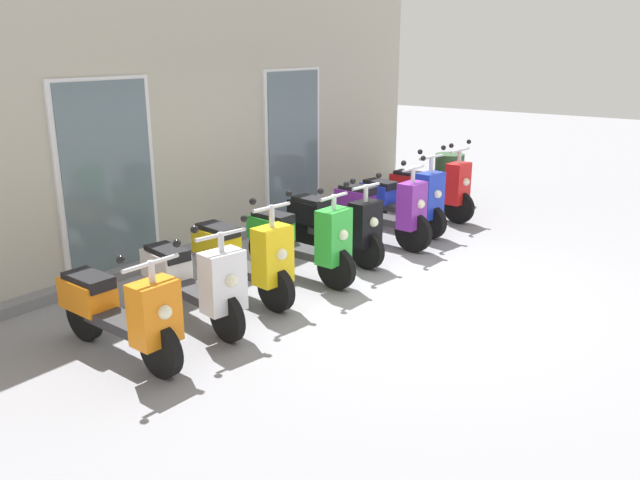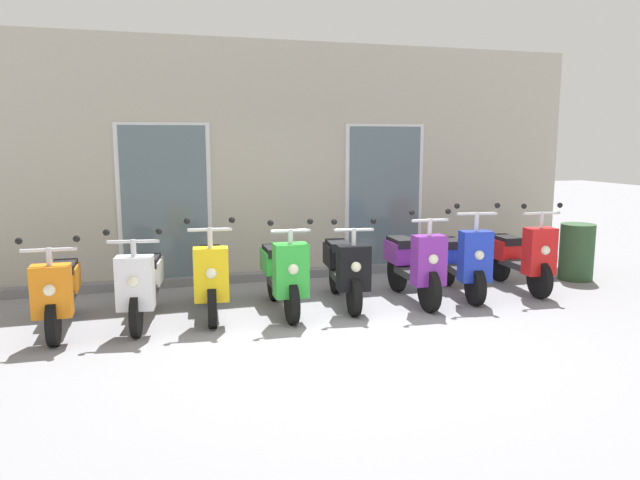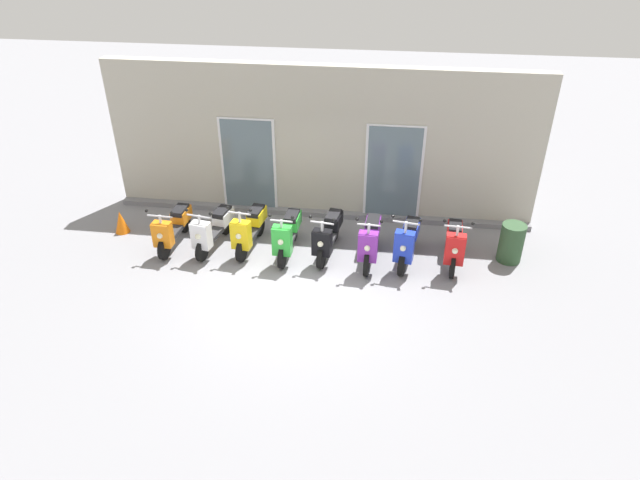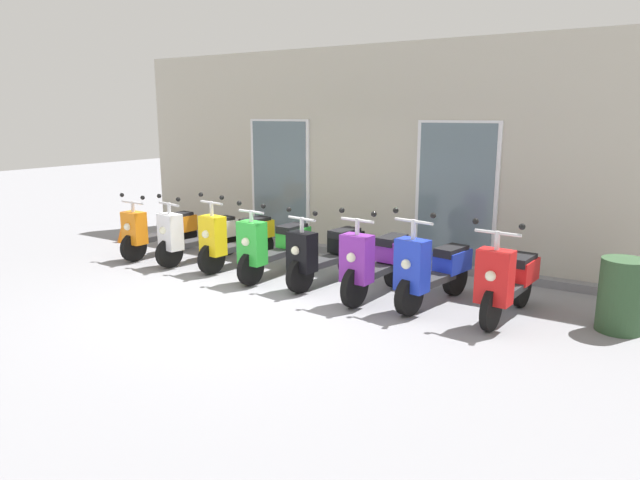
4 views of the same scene
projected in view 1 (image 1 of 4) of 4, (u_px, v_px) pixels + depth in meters
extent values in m
plane|color=gray|center=(401.00, 288.00, 7.32)|extent=(40.00, 40.00, 0.00)
cube|color=#B2AD9E|center=(203.00, 115.00, 8.58)|extent=(9.70, 0.30, 3.48)
cube|color=slate|center=(222.00, 240.00, 8.92)|extent=(9.70, 0.20, 0.12)
cube|color=silver|center=(108.00, 181.00, 7.37)|extent=(1.29, 0.04, 2.30)
cube|color=slate|center=(109.00, 181.00, 7.36)|extent=(1.17, 0.02, 2.22)
cube|color=silver|center=(293.00, 146.00, 9.93)|extent=(1.29, 0.04, 2.30)
cube|color=slate|center=(294.00, 146.00, 9.92)|extent=(1.17, 0.02, 2.22)
cylinder|color=black|center=(161.00, 350.00, 5.32)|extent=(0.11, 0.47, 0.47)
cylinder|color=black|center=(84.00, 316.00, 5.99)|extent=(0.11, 0.47, 0.47)
cube|color=#2D2D30|center=(119.00, 322.00, 5.63)|extent=(0.29, 0.71, 0.09)
cube|color=orange|center=(155.00, 313.00, 5.25)|extent=(0.39, 0.26, 0.53)
sphere|color=#F2EFCC|center=(165.00, 312.00, 5.16)|extent=(0.12, 0.12, 0.12)
cube|color=orange|center=(88.00, 294.00, 5.86)|extent=(0.32, 0.53, 0.28)
cube|color=black|center=(89.00, 280.00, 5.80)|extent=(0.28, 0.49, 0.11)
cylinder|color=silver|center=(152.00, 273.00, 5.15)|extent=(0.06, 0.06, 0.20)
cylinder|color=silver|center=(151.00, 263.00, 5.12)|extent=(0.53, 0.06, 0.04)
sphere|color=black|center=(177.00, 243.00, 5.29)|extent=(0.07, 0.07, 0.07)
sphere|color=black|center=(121.00, 260.00, 4.90)|extent=(0.07, 0.07, 0.07)
cylinder|color=black|center=(227.00, 318.00, 5.95)|extent=(0.16, 0.47, 0.47)
cylinder|color=black|center=(163.00, 285.00, 6.75)|extent=(0.16, 0.47, 0.47)
cube|color=#2D2D30|center=(192.00, 291.00, 6.32)|extent=(0.38, 0.74, 0.09)
cube|color=white|center=(223.00, 281.00, 5.88)|extent=(0.42, 0.30, 0.57)
sphere|color=#F2EFCC|center=(231.00, 281.00, 5.78)|extent=(0.12, 0.12, 0.12)
cube|color=white|center=(166.00, 265.00, 6.60)|extent=(0.38, 0.56, 0.28)
cube|color=black|center=(167.00, 253.00, 6.54)|extent=(0.34, 0.52, 0.11)
cylinder|color=silver|center=(221.00, 243.00, 5.78)|extent=(0.06, 0.06, 0.20)
cylinder|color=silver|center=(221.00, 235.00, 5.75)|extent=(0.53, 0.13, 0.04)
sphere|color=black|center=(244.00, 218.00, 5.90)|extent=(0.07, 0.07, 0.07)
sphere|color=black|center=(195.00, 229.00, 5.55)|extent=(0.07, 0.07, 0.07)
cylinder|color=black|center=(276.00, 289.00, 6.63)|extent=(0.15, 0.48, 0.47)
cylinder|color=black|center=(212.00, 266.00, 7.34)|extent=(0.15, 0.48, 0.47)
cube|color=#2D2D30|center=(242.00, 268.00, 6.96)|extent=(0.34, 0.69, 0.09)
cube|color=yellow|center=(273.00, 255.00, 6.56)|extent=(0.41, 0.28, 0.60)
sphere|color=#F2EFCC|center=(281.00, 254.00, 6.46)|extent=(0.12, 0.12, 0.12)
cube|color=yellow|center=(216.00, 242.00, 7.18)|extent=(0.36, 0.55, 0.28)
cube|color=black|center=(218.00, 230.00, 7.11)|extent=(0.32, 0.51, 0.11)
cylinder|color=silver|center=(272.00, 217.00, 6.44)|extent=(0.06, 0.06, 0.24)
cylinder|color=silver|center=(272.00, 207.00, 6.41)|extent=(0.48, 0.09, 0.04)
sphere|color=black|center=(289.00, 193.00, 6.55)|extent=(0.07, 0.07, 0.07)
sphere|color=black|center=(253.00, 201.00, 6.21)|extent=(0.07, 0.07, 0.07)
cylinder|color=black|center=(336.00, 268.00, 7.23)|extent=(0.11, 0.49, 0.49)
cylinder|color=black|center=(265.00, 250.00, 7.89)|extent=(0.11, 0.49, 0.49)
cube|color=#2D2D30|center=(299.00, 250.00, 7.53)|extent=(0.29, 0.69, 0.09)
cube|color=green|center=(334.00, 236.00, 7.15)|extent=(0.39, 0.26, 0.61)
sphere|color=#F2EFCC|center=(343.00, 235.00, 7.06)|extent=(0.12, 0.12, 0.12)
cube|color=green|center=(271.00, 228.00, 7.75)|extent=(0.32, 0.53, 0.28)
cube|color=black|center=(273.00, 217.00, 7.68)|extent=(0.28, 0.49, 0.11)
cylinder|color=silver|center=(334.00, 203.00, 7.04)|extent=(0.06, 0.06, 0.18)
cylinder|color=silver|center=(334.00, 197.00, 7.02)|extent=(0.45, 0.06, 0.04)
sphere|color=black|center=(346.00, 184.00, 7.16)|extent=(0.07, 0.07, 0.07)
sphere|color=black|center=(321.00, 191.00, 6.82)|extent=(0.07, 0.07, 0.07)
cylinder|color=black|center=(367.00, 250.00, 7.89)|extent=(0.16, 0.49, 0.48)
cylinder|color=black|center=(304.00, 232.00, 8.63)|extent=(0.16, 0.49, 0.48)
cube|color=#2D2D30|center=(334.00, 233.00, 8.24)|extent=(0.35, 0.72, 0.09)
cube|color=black|center=(365.00, 223.00, 7.83)|extent=(0.41, 0.29, 0.54)
sphere|color=#F2EFCC|center=(374.00, 222.00, 7.73)|extent=(0.12, 0.12, 0.12)
cube|color=black|center=(309.00, 211.00, 8.48)|extent=(0.37, 0.56, 0.28)
cube|color=black|center=(311.00, 202.00, 8.41)|extent=(0.32, 0.51, 0.11)
cylinder|color=silver|center=(366.00, 194.00, 7.72)|extent=(0.06, 0.06, 0.22)
cylinder|color=silver|center=(366.00, 186.00, 7.69)|extent=(0.47, 0.10, 0.04)
sphere|color=black|center=(379.00, 175.00, 7.83)|extent=(0.07, 0.07, 0.07)
sphere|color=black|center=(353.00, 181.00, 7.50)|extent=(0.07, 0.07, 0.07)
cylinder|color=black|center=(413.00, 233.00, 8.53)|extent=(0.12, 0.53, 0.53)
cylinder|color=black|center=(349.00, 219.00, 9.18)|extent=(0.12, 0.53, 0.53)
cube|color=#2D2D30|center=(380.00, 219.00, 8.82)|extent=(0.30, 0.67, 0.09)
cube|color=purple|center=(412.00, 205.00, 8.44)|extent=(0.39, 0.26, 0.61)
sphere|color=#F2EFCC|center=(421.00, 204.00, 8.35)|extent=(0.12, 0.12, 0.12)
cube|color=purple|center=(355.00, 199.00, 9.03)|extent=(0.33, 0.54, 0.28)
cube|color=black|center=(357.00, 190.00, 8.96)|extent=(0.29, 0.49, 0.11)
cylinder|color=silver|center=(413.00, 175.00, 8.33)|extent=(0.06, 0.06, 0.22)
cylinder|color=silver|center=(413.00, 168.00, 8.30)|extent=(0.47, 0.06, 0.04)
sphere|color=black|center=(423.00, 158.00, 8.45)|extent=(0.07, 0.07, 0.07)
sphere|color=black|center=(404.00, 163.00, 8.10)|extent=(0.07, 0.07, 0.07)
cylinder|color=black|center=(431.00, 222.00, 9.13)|extent=(0.19, 0.49, 0.47)
cylinder|color=black|center=(373.00, 209.00, 9.89)|extent=(0.19, 0.49, 0.47)
cube|color=#2D2D30|center=(401.00, 208.00, 9.48)|extent=(0.37, 0.71, 0.09)
cube|color=#1E38C6|center=(430.00, 195.00, 9.05)|extent=(0.42, 0.30, 0.64)
sphere|color=#F2EFCC|center=(437.00, 194.00, 8.94)|extent=(0.12, 0.12, 0.12)
cube|color=#1E38C6|center=(378.00, 193.00, 9.74)|extent=(0.38, 0.56, 0.28)
cube|color=black|center=(380.00, 184.00, 9.67)|extent=(0.34, 0.52, 0.11)
cylinder|color=silver|center=(431.00, 165.00, 8.92)|extent=(0.06, 0.06, 0.26)
cylinder|color=silver|center=(432.00, 157.00, 8.89)|extent=(0.52, 0.12, 0.04)
sphere|color=black|center=(443.00, 148.00, 9.03)|extent=(0.07, 0.07, 0.07)
sphere|color=black|center=(420.00, 152.00, 8.69)|extent=(0.07, 0.07, 0.07)
cylinder|color=black|center=(459.00, 207.00, 9.90)|extent=(0.12, 0.50, 0.50)
cylinder|color=black|center=(402.00, 197.00, 10.56)|extent=(0.12, 0.50, 0.50)
cube|color=#2D2D30|center=(430.00, 196.00, 10.20)|extent=(0.31, 0.66, 0.09)
cube|color=red|center=(458.00, 183.00, 9.82)|extent=(0.40, 0.27, 0.62)
sphere|color=#F2EFCC|center=(466.00, 182.00, 9.73)|extent=(0.12, 0.12, 0.12)
cube|color=red|center=(408.00, 183.00, 10.42)|extent=(0.34, 0.54, 0.28)
cube|color=black|center=(410.00, 175.00, 10.36)|extent=(0.30, 0.50, 0.11)
cylinder|color=silver|center=(459.00, 157.00, 9.70)|extent=(0.06, 0.06, 0.23)
cylinder|color=silver|center=(460.00, 150.00, 9.67)|extent=(0.52, 0.08, 0.04)
sphere|color=black|center=(469.00, 142.00, 9.83)|extent=(0.07, 0.07, 0.07)
sphere|color=black|center=(451.00, 146.00, 9.46)|extent=(0.07, 0.07, 0.07)
cylinder|color=#2D4C2D|center=(449.00, 178.00, 11.22)|extent=(0.49, 0.49, 0.84)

